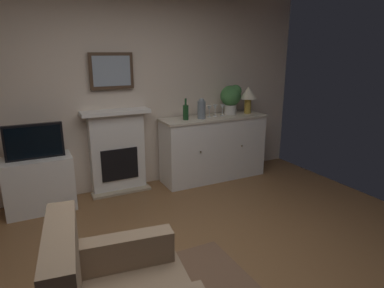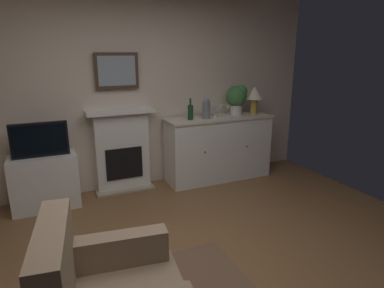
% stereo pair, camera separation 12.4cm
% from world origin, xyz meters
% --- Properties ---
extents(ground_plane, '(5.62, 4.63, 0.10)m').
position_xyz_m(ground_plane, '(0.00, 0.00, -0.05)').
color(ground_plane, brown).
rests_on(ground_plane, ground).
extents(wall_rear, '(5.62, 0.06, 2.84)m').
position_xyz_m(wall_rear, '(0.00, 2.29, 1.42)').
color(wall_rear, beige).
rests_on(wall_rear, ground_plane).
extents(fireplace_unit, '(0.87, 0.30, 1.10)m').
position_xyz_m(fireplace_unit, '(-0.07, 2.16, 0.55)').
color(fireplace_unit, white).
rests_on(fireplace_unit, ground_plane).
extents(framed_picture, '(0.55, 0.04, 0.45)m').
position_xyz_m(framed_picture, '(-0.07, 2.20, 1.58)').
color(framed_picture, '#473323').
extents(sideboard_cabinet, '(1.56, 0.49, 0.92)m').
position_xyz_m(sideboard_cabinet, '(1.30, 1.98, 0.46)').
color(sideboard_cabinet, white).
rests_on(sideboard_cabinet, ground_plane).
extents(table_lamp, '(0.26, 0.26, 0.40)m').
position_xyz_m(table_lamp, '(1.88, 1.98, 1.20)').
color(table_lamp, '#B79338').
rests_on(table_lamp, sideboard_cabinet).
extents(wine_bottle, '(0.08, 0.08, 0.29)m').
position_xyz_m(wine_bottle, '(0.84, 1.96, 1.03)').
color(wine_bottle, '#193F1E').
rests_on(wine_bottle, sideboard_cabinet).
extents(wine_glass_left, '(0.07, 0.07, 0.16)m').
position_xyz_m(wine_glass_left, '(1.22, 1.98, 1.05)').
color(wine_glass_left, silver).
rests_on(wine_glass_left, sideboard_cabinet).
extents(wine_glass_center, '(0.07, 0.07, 0.16)m').
position_xyz_m(wine_glass_center, '(1.33, 2.01, 1.05)').
color(wine_glass_center, silver).
rests_on(wine_glass_center, sideboard_cabinet).
extents(wine_glass_right, '(0.07, 0.07, 0.16)m').
position_xyz_m(wine_glass_right, '(1.44, 1.99, 1.05)').
color(wine_glass_right, silver).
rests_on(wine_glass_right, sideboard_cabinet).
extents(vase_decorative, '(0.11, 0.11, 0.28)m').
position_xyz_m(vase_decorative, '(1.07, 1.93, 1.06)').
color(vase_decorative, slate).
rests_on(vase_decorative, sideboard_cabinet).
extents(tv_cabinet, '(0.75, 0.42, 0.64)m').
position_xyz_m(tv_cabinet, '(-1.04, 2.00, 0.32)').
color(tv_cabinet, white).
rests_on(tv_cabinet, ground_plane).
extents(tv_set, '(0.62, 0.07, 0.40)m').
position_xyz_m(tv_set, '(-1.04, 1.97, 0.84)').
color(tv_set, black).
rests_on(tv_set, tv_cabinet).
extents(potted_plant_small, '(0.30, 0.30, 0.43)m').
position_xyz_m(potted_plant_small, '(1.61, 2.03, 1.18)').
color(potted_plant_small, beige).
rests_on(potted_plant_small, sideboard_cabinet).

